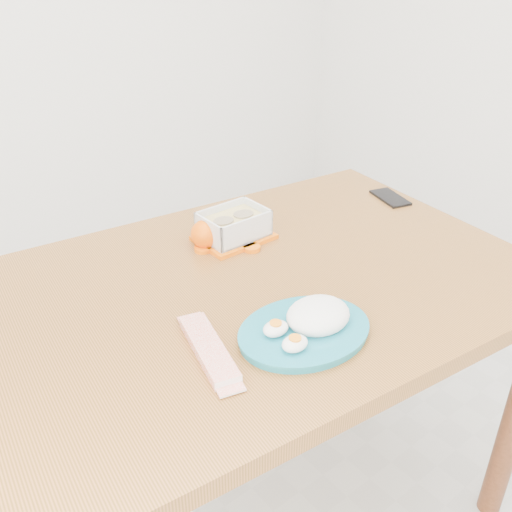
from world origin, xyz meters
TOP-DOWN VIEW (x-y plane):
  - ground at (0.00, 0.00)m, footprint 3.50×3.50m
  - dining_table at (-0.13, 0.04)m, footprint 1.31×0.96m
  - food_container at (-0.05, 0.22)m, footprint 0.18×0.13m
  - orange_fruit at (-0.13, 0.23)m, footprint 0.07×0.07m
  - rice_plate at (-0.17, -0.17)m, footprint 0.29×0.29m
  - candy_bar at (-0.35, -0.10)m, footprint 0.10×0.20m
  - smartphone at (0.44, 0.14)m, footprint 0.09×0.14m

SIDE VIEW (x-z plane):
  - ground at x=0.00m, z-range 0.00..0.00m
  - dining_table at x=-0.13m, z-range 0.28..1.03m
  - smartphone at x=0.44m, z-range 0.75..0.76m
  - candy_bar at x=-0.35m, z-range 0.75..0.77m
  - rice_plate at x=-0.17m, z-range 0.74..0.81m
  - orange_fruit at x=-0.13m, z-range 0.75..0.82m
  - food_container at x=-0.05m, z-range 0.75..0.82m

